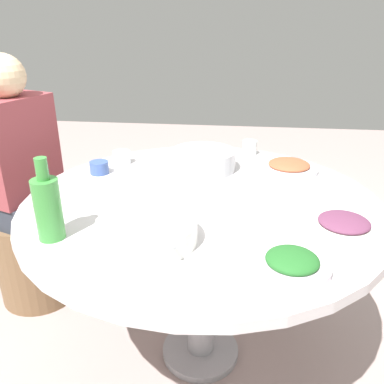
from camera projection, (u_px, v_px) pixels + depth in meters
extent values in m
plane|color=gray|center=(200.00, 353.00, 1.74)|extent=(8.00, 8.00, 0.00)
cylinder|color=#99999E|center=(200.00, 350.00, 1.73)|extent=(0.33, 0.33, 0.03)
cylinder|color=#99999E|center=(201.00, 283.00, 1.59)|extent=(0.11, 0.11, 0.67)
cylinder|color=silver|center=(202.00, 203.00, 1.45)|extent=(1.28, 1.28, 0.03)
cylinder|color=#B2B5BA|center=(203.00, 160.00, 1.71)|extent=(0.28, 0.28, 0.08)
ellipsoid|color=white|center=(203.00, 159.00, 1.71)|extent=(0.23, 0.23, 0.09)
cube|color=white|center=(209.00, 155.00, 1.62)|extent=(0.11, 0.16, 0.01)
cylinder|color=white|center=(150.00, 231.00, 1.16)|extent=(0.27, 0.27, 0.07)
cylinder|color=#321E08|center=(151.00, 233.00, 1.16)|extent=(0.24, 0.24, 0.05)
cylinder|color=silver|center=(150.00, 224.00, 1.15)|extent=(0.25, 0.19, 0.01)
cylinder|color=silver|center=(343.00, 226.00, 1.23)|extent=(0.20, 0.20, 0.02)
ellipsoid|color=#63314C|center=(344.00, 222.00, 1.23)|extent=(0.16, 0.16, 0.03)
cylinder|color=silver|center=(289.00, 169.00, 1.70)|extent=(0.24, 0.24, 0.02)
ellipsoid|color=#A65031|center=(289.00, 164.00, 1.69)|extent=(0.17, 0.17, 0.04)
cylinder|color=silver|center=(292.00, 266.00, 1.03)|extent=(0.20, 0.20, 0.02)
ellipsoid|color=#226025|center=(292.00, 260.00, 1.02)|extent=(0.14, 0.14, 0.04)
cylinder|color=#3B8C3B|center=(48.00, 209.00, 1.15)|extent=(0.08, 0.08, 0.19)
cylinder|color=#3B8C3B|center=(42.00, 169.00, 1.10)|extent=(0.04, 0.04, 0.06)
cylinder|color=#3B5599|center=(99.00, 168.00, 1.67)|extent=(0.08, 0.08, 0.05)
cylinder|color=white|center=(122.00, 157.00, 1.78)|extent=(0.08, 0.08, 0.06)
cylinder|color=white|center=(249.00, 148.00, 1.90)|extent=(0.07, 0.07, 0.07)
cylinder|color=brown|center=(36.00, 257.00, 2.03)|extent=(0.38, 0.38, 0.45)
cube|color=#2D333D|center=(27.00, 206.00, 1.91)|extent=(0.42, 0.43, 0.12)
cube|color=#913C41|center=(16.00, 148.00, 1.80)|extent=(0.39, 0.30, 0.46)
sphere|color=beige|center=(3.00, 76.00, 1.67)|extent=(0.19, 0.19, 0.19)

